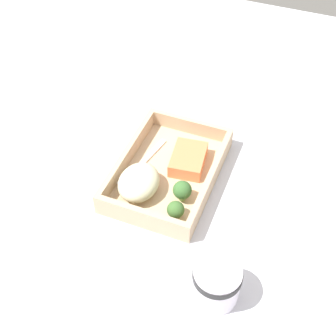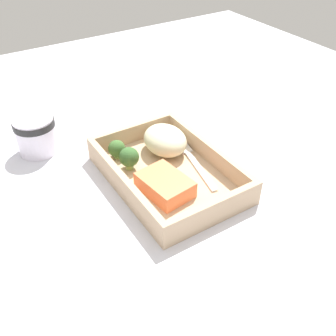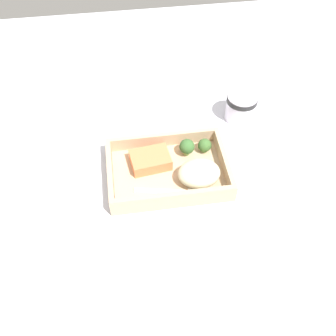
{
  "view_description": "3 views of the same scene",
  "coord_description": "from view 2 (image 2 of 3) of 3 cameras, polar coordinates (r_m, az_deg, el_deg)",
  "views": [
    {
      "loc": [
        61.05,
        24.07,
        73.28
      ],
      "look_at": [
        0.0,
        0.0,
        2.7
      ],
      "focal_mm": 50.0,
      "sensor_mm": 36.0,
      "label": 1
    },
    {
      "loc": [
        -48.37,
        30.55,
        46.44
      ],
      "look_at": [
        0.0,
        0.0,
        2.7
      ],
      "focal_mm": 42.0,
      "sensor_mm": 36.0,
      "label": 2
    },
    {
      "loc": [
        -8.63,
        -58.99,
        73.77
      ],
      "look_at": [
        0.0,
        0.0,
        2.7
      ],
      "focal_mm": 42.0,
      "sensor_mm": 36.0,
      "label": 3
    }
  ],
  "objects": [
    {
      "name": "ground_plane",
      "position": [
        0.74,
        0.0,
        -2.27
      ],
      "size": [
        160.0,
        160.0,
        2.0
      ],
      "primitive_type": "cube",
      "color": "silver"
    },
    {
      "name": "takeout_tray",
      "position": [
        0.73,
        0.0,
        -1.3
      ],
      "size": [
        28.39,
        19.6,
        1.2
      ],
      "primitive_type": "cube",
      "color": "tan",
      "rests_on": "ground_plane"
    },
    {
      "name": "tray_rim",
      "position": [
        0.72,
        0.0,
        0.21
      ],
      "size": [
        28.39,
        19.6,
        3.65
      ],
      "color": "tan",
      "rests_on": "takeout_tray"
    },
    {
      "name": "salmon_fillet",
      "position": [
        0.68,
        -0.46,
        -2.48
      ],
      "size": [
        10.04,
        7.86,
        3.03
      ],
      "primitive_type": "cube",
      "rotation": [
        0.0,
        0.0,
        0.13
      ],
      "color": "#F27E4D",
      "rests_on": "takeout_tray"
    },
    {
      "name": "mashed_potatoes",
      "position": [
        0.78,
        -0.42,
        4.06
      ],
      "size": [
        9.89,
        7.96,
        5.26
      ],
      "primitive_type": "ellipsoid",
      "color": "beige",
      "rests_on": "takeout_tray"
    },
    {
      "name": "broccoli_floret_1",
      "position": [
        0.73,
        -5.67,
        1.54
      ],
      "size": [
        3.75,
        3.75,
        4.54
      ],
      "color": "#799D50",
      "rests_on": "takeout_tray"
    },
    {
      "name": "broccoli_floret_2",
      "position": [
        0.77,
        -7.44,
        2.77
      ],
      "size": [
        3.38,
        3.38,
        3.74
      ],
      "color": "#82AE5A",
      "rests_on": "takeout_tray"
    },
    {
      "name": "fork",
      "position": [
        0.76,
        3.86,
        0.84
      ],
      "size": [
        15.8,
        4.84,
        0.44
      ],
      "color": "white",
      "rests_on": "takeout_tray"
    },
    {
      "name": "paper_cup",
      "position": [
        0.83,
        -18.65,
        4.83
      ],
      "size": [
        8.18,
        8.18,
        7.6
      ],
      "color": "white",
      "rests_on": "ground_plane"
    },
    {
      "name": "receipt_slip",
      "position": [
        0.84,
        17.14,
        1.88
      ],
      "size": [
        12.64,
        13.69,
        0.24
      ],
      "primitive_type": "cube",
      "rotation": [
        0.0,
        0.0,
        -0.5
      ],
      "color": "white",
      "rests_on": "ground_plane"
    }
  ]
}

